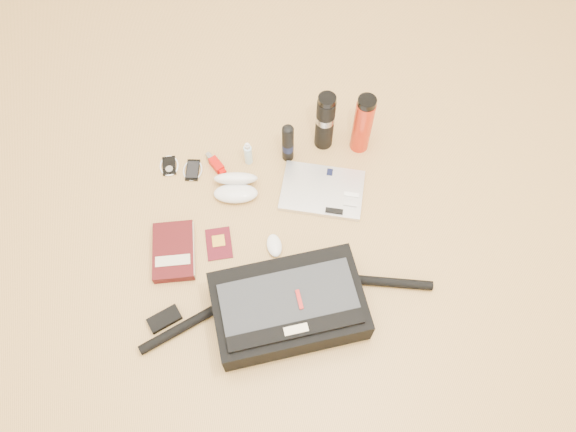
# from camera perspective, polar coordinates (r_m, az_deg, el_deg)

# --- Properties ---
(ground) EXTENTS (4.00, 4.00, 0.00)m
(ground) POSITION_cam_1_polar(r_m,az_deg,el_deg) (2.10, -0.32, -3.51)
(ground) COLOR tan
(ground) RESTS_ON ground
(messenger_bag) EXTENTS (1.06, 0.32, 0.15)m
(messenger_bag) POSITION_cam_1_polar(r_m,az_deg,el_deg) (1.95, -0.01, -9.17)
(messenger_bag) COLOR black
(messenger_bag) RESTS_ON ground
(laptop) EXTENTS (0.38, 0.32, 0.03)m
(laptop) POSITION_cam_1_polar(r_m,az_deg,el_deg) (2.21, 3.53, 2.59)
(laptop) COLOR silver
(laptop) RESTS_ON ground
(book) EXTENTS (0.18, 0.24, 0.04)m
(book) POSITION_cam_1_polar(r_m,az_deg,el_deg) (2.12, -11.49, -3.54)
(book) COLOR #3F0B0E
(book) RESTS_ON ground
(passport) EXTENTS (0.10, 0.14, 0.01)m
(passport) POSITION_cam_1_polar(r_m,az_deg,el_deg) (2.13, -7.04, -2.79)
(passport) COLOR #4A0A13
(passport) RESTS_ON ground
(mouse) EXTENTS (0.06, 0.10, 0.03)m
(mouse) POSITION_cam_1_polar(r_m,az_deg,el_deg) (2.09, -1.40, -3.01)
(mouse) COLOR white
(mouse) RESTS_ON ground
(sunglasses_case) EXTENTS (0.20, 0.18, 0.10)m
(sunglasses_case) POSITION_cam_1_polar(r_m,az_deg,el_deg) (2.20, -5.33, 3.04)
(sunglasses_case) COLOR silver
(sunglasses_case) RESTS_ON ground
(ipod) EXTENTS (0.08, 0.09, 0.01)m
(ipod) POSITION_cam_1_polar(r_m,az_deg,el_deg) (2.33, -11.98, 5.01)
(ipod) COLOR black
(ipod) RESTS_ON ground
(phone) EXTENTS (0.09, 0.11, 0.01)m
(phone) POSITION_cam_1_polar(r_m,az_deg,el_deg) (2.30, -9.66, 4.63)
(phone) COLOR black
(phone) RESTS_ON ground
(inhaler) EXTENTS (0.07, 0.12, 0.03)m
(inhaler) POSITION_cam_1_polar(r_m,az_deg,el_deg) (2.29, -7.34, 5.28)
(inhaler) COLOR #AF0C07
(inhaler) RESTS_ON ground
(spray_bottle) EXTENTS (0.04, 0.04, 0.12)m
(spray_bottle) POSITION_cam_1_polar(r_m,az_deg,el_deg) (2.25, -4.07, 6.31)
(spray_bottle) COLOR #BCE7F7
(spray_bottle) RESTS_ON ground
(aerosol_can) EXTENTS (0.05, 0.05, 0.20)m
(aerosol_can) POSITION_cam_1_polar(r_m,az_deg,el_deg) (2.22, -0.01, 7.44)
(aerosol_can) COLOR black
(aerosol_can) RESTS_ON ground
(thermos_black) EXTENTS (0.09, 0.09, 0.29)m
(thermos_black) POSITION_cam_1_polar(r_m,az_deg,el_deg) (2.24, 3.79, 9.59)
(thermos_black) COLOR black
(thermos_black) RESTS_ON ground
(thermos_red) EXTENTS (0.08, 0.08, 0.29)m
(thermos_red) POSITION_cam_1_polar(r_m,az_deg,el_deg) (2.24, 7.61, 9.23)
(thermos_red) COLOR red
(thermos_red) RESTS_ON ground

